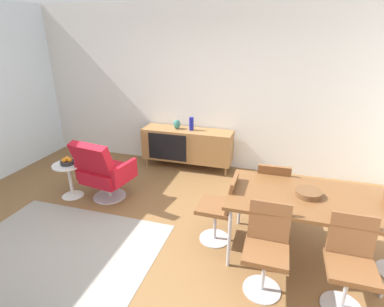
{
  "coord_description": "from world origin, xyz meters",
  "views": [
    {
      "loc": [
        1.23,
        -2.45,
        2.28
      ],
      "look_at": [
        0.27,
        0.8,
        0.91
      ],
      "focal_mm": 27.7,
      "sensor_mm": 36.0,
      "label": 1
    }
  ],
  "objects_px": {
    "dining_chair_near_window": "(221,206)",
    "side_table_round": "(70,176)",
    "dining_chair_front_left": "(267,246)",
    "lounge_chair_red": "(103,170)",
    "dining_table": "(307,200)",
    "dining_chair_front_right": "(350,262)",
    "fruit_bowl": "(67,162)",
    "vase_cobalt": "(177,124)",
    "vase_sculptural_dark": "(191,124)",
    "wooden_bowl_on_table": "(308,193)",
    "dining_chair_back_left": "(272,189)",
    "sideboard": "(187,145)"
  },
  "relations": [
    {
      "from": "vase_sculptural_dark",
      "to": "side_table_round",
      "type": "xyz_separation_m",
      "value": [
        -1.44,
        -1.49,
        -0.51
      ]
    },
    {
      "from": "wooden_bowl_on_table",
      "to": "side_table_round",
      "type": "height_order",
      "value": "wooden_bowl_on_table"
    },
    {
      "from": "dining_chair_near_window",
      "to": "sideboard",
      "type": "bearing_deg",
      "value": 117.79
    },
    {
      "from": "vase_cobalt",
      "to": "vase_sculptural_dark",
      "type": "distance_m",
      "value": 0.27
    },
    {
      "from": "dining_chair_near_window",
      "to": "lounge_chair_red",
      "type": "relative_size",
      "value": 0.9
    },
    {
      "from": "vase_sculptural_dark",
      "to": "fruit_bowl",
      "type": "distance_m",
      "value": 2.09
    },
    {
      "from": "vase_cobalt",
      "to": "dining_chair_front_right",
      "type": "distance_m",
      "value": 3.45
    },
    {
      "from": "lounge_chair_red",
      "to": "fruit_bowl",
      "type": "height_order",
      "value": "lounge_chair_red"
    },
    {
      "from": "wooden_bowl_on_table",
      "to": "dining_chair_front_right",
      "type": "relative_size",
      "value": 0.3
    },
    {
      "from": "vase_cobalt",
      "to": "dining_chair_near_window",
      "type": "bearing_deg",
      "value": -57.93
    },
    {
      "from": "lounge_chair_red",
      "to": "wooden_bowl_on_table",
      "type": "bearing_deg",
      "value": -9.26
    },
    {
      "from": "dining_chair_near_window",
      "to": "fruit_bowl",
      "type": "height_order",
      "value": "dining_chair_near_window"
    },
    {
      "from": "vase_sculptural_dark",
      "to": "dining_chair_front_left",
      "type": "distance_m",
      "value": 2.87
    },
    {
      "from": "side_table_round",
      "to": "dining_table",
      "type": "bearing_deg",
      "value": -6.92
    },
    {
      "from": "sideboard",
      "to": "side_table_round",
      "type": "relative_size",
      "value": 3.08
    },
    {
      "from": "dining_chair_near_window",
      "to": "lounge_chair_red",
      "type": "bearing_deg",
      "value": 165.85
    },
    {
      "from": "vase_cobalt",
      "to": "wooden_bowl_on_table",
      "type": "distance_m",
      "value": 2.8
    },
    {
      "from": "dining_chair_front_left",
      "to": "dining_chair_front_right",
      "type": "relative_size",
      "value": 1.0
    },
    {
      "from": "dining_chair_front_right",
      "to": "fruit_bowl",
      "type": "distance_m",
      "value": 3.72
    },
    {
      "from": "sideboard",
      "to": "dining_chair_front_right",
      "type": "relative_size",
      "value": 1.87
    },
    {
      "from": "dining_chair_near_window",
      "to": "side_table_round",
      "type": "bearing_deg",
      "value": 170.47
    },
    {
      "from": "sideboard",
      "to": "fruit_bowl",
      "type": "height_order",
      "value": "sideboard"
    },
    {
      "from": "vase_cobalt",
      "to": "vase_sculptural_dark",
      "type": "bearing_deg",
      "value": 0.0
    },
    {
      "from": "dining_chair_back_left",
      "to": "sideboard",
      "type": "bearing_deg",
      "value": 139.2
    },
    {
      "from": "dining_chair_front_left",
      "to": "dining_chair_front_right",
      "type": "bearing_deg",
      "value": 0.0
    },
    {
      "from": "wooden_bowl_on_table",
      "to": "dining_chair_near_window",
      "type": "bearing_deg",
      "value": -179.07
    },
    {
      "from": "vase_cobalt",
      "to": "dining_chair_near_window",
      "type": "xyz_separation_m",
      "value": [
        1.18,
        -1.88,
        -0.33
      ]
    },
    {
      "from": "dining_chair_near_window",
      "to": "dining_table",
      "type": "bearing_deg",
      "value": 0.08
    },
    {
      "from": "wooden_bowl_on_table",
      "to": "dining_chair_front_right",
      "type": "distance_m",
      "value": 0.73
    },
    {
      "from": "wooden_bowl_on_table",
      "to": "dining_table",
      "type": "bearing_deg",
      "value": -118.21
    },
    {
      "from": "wooden_bowl_on_table",
      "to": "dining_chair_near_window",
      "type": "distance_m",
      "value": 0.95
    },
    {
      "from": "wooden_bowl_on_table",
      "to": "lounge_chair_red",
      "type": "distance_m",
      "value": 2.75
    },
    {
      "from": "vase_cobalt",
      "to": "wooden_bowl_on_table",
      "type": "height_order",
      "value": "vase_cobalt"
    },
    {
      "from": "side_table_round",
      "to": "dining_chair_near_window",
      "type": "bearing_deg",
      "value": -9.53
    },
    {
      "from": "dining_chair_near_window",
      "to": "lounge_chair_red",
      "type": "height_order",
      "value": "lounge_chair_red"
    },
    {
      "from": "dining_chair_back_left",
      "to": "fruit_bowl",
      "type": "relative_size",
      "value": 4.28
    },
    {
      "from": "dining_table",
      "to": "dining_chair_front_right",
      "type": "distance_m",
      "value": 0.7
    },
    {
      "from": "dining_chair_front_left",
      "to": "vase_cobalt",
      "type": "bearing_deg",
      "value": 125.16
    },
    {
      "from": "dining_table",
      "to": "dining_chair_back_left",
      "type": "relative_size",
      "value": 1.87
    },
    {
      "from": "dining_table",
      "to": "dining_chair_front_left",
      "type": "xyz_separation_m",
      "value": [
        -0.35,
        -0.56,
        -0.23
      ]
    },
    {
      "from": "dining_chair_front_left",
      "to": "fruit_bowl",
      "type": "distance_m",
      "value": 3.05
    },
    {
      "from": "vase_sculptural_dark",
      "to": "lounge_chair_red",
      "type": "bearing_deg",
      "value": -121.95
    },
    {
      "from": "dining_table",
      "to": "dining_chair_front_left",
      "type": "height_order",
      "value": "dining_chair_front_left"
    },
    {
      "from": "wooden_bowl_on_table",
      "to": "dining_chair_front_left",
      "type": "xyz_separation_m",
      "value": [
        -0.36,
        -0.57,
        -0.3
      ]
    },
    {
      "from": "dining_chair_front_left",
      "to": "wooden_bowl_on_table",
      "type": "bearing_deg",
      "value": 58.07
    },
    {
      "from": "dining_chair_back_left",
      "to": "vase_cobalt",
      "type": "bearing_deg",
      "value": 142.41
    },
    {
      "from": "dining_chair_front_left",
      "to": "dining_chair_near_window",
      "type": "distance_m",
      "value": 0.78
    },
    {
      "from": "sideboard",
      "to": "vase_cobalt",
      "type": "distance_m",
      "value": 0.41
    },
    {
      "from": "dining_chair_near_window",
      "to": "dining_chair_front_right",
      "type": "bearing_deg",
      "value": -24.24
    },
    {
      "from": "fruit_bowl",
      "to": "vase_cobalt",
      "type": "bearing_deg",
      "value": 51.82
    }
  ]
}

